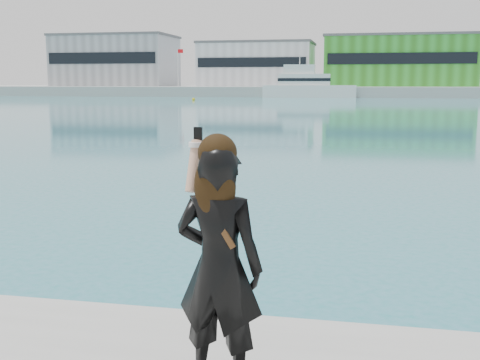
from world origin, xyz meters
name	(u,v)px	position (x,y,z in m)	size (l,w,h in m)	color
far_quay	(359,91)	(0.00, 130.00, 1.00)	(320.00, 40.00, 2.00)	#9E9E99
warehouse_grey_left	(116,61)	(-55.00, 127.98, 7.76)	(26.52, 16.36, 11.50)	gray
warehouse_white	(257,64)	(-22.00, 127.98, 6.76)	(24.48, 15.35, 9.50)	silver
warehouse_green	(398,61)	(8.00, 127.98, 7.26)	(30.60, 16.36, 10.50)	#308822
flagpole_left	(178,65)	(-37.91, 121.00, 6.54)	(1.28, 0.16, 8.00)	silver
flagpole_right	(475,63)	(22.09, 121.00, 6.54)	(1.28, 0.16, 8.00)	silver
motor_yacht	(307,86)	(-9.39, 110.43, 2.26)	(17.39, 5.45, 8.04)	silver
buoy_far	(194,100)	(-25.74, 90.13, 0.00)	(0.50, 0.50, 0.50)	yellow
woman	(219,260)	(0.44, -0.30, 1.70)	(0.66, 0.48, 1.78)	black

